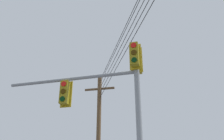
# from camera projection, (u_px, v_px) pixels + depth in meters

# --- Properties ---
(signal_mast_assembly) EXTENTS (4.04, 4.18, 6.76)m
(signal_mast_assembly) POSITION_uv_depth(u_px,v_px,m) (115.00, 97.00, 8.98)
(signal_mast_assembly) COLOR gray
(signal_mast_assembly) RESTS_ON ground
(utility_pole_wooden) EXTENTS (1.60, 1.53, 9.13)m
(utility_pole_wooden) POSITION_uv_depth(u_px,v_px,m) (98.00, 140.00, 15.95)
(utility_pole_wooden) COLOR brown
(utility_pole_wooden) RESTS_ON ground
(overhead_wire_span) EXTENTS (5.99, 17.03, 1.76)m
(overhead_wire_span) POSITION_uv_depth(u_px,v_px,m) (141.00, 8.00, 9.45)
(overhead_wire_span) COLOR black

